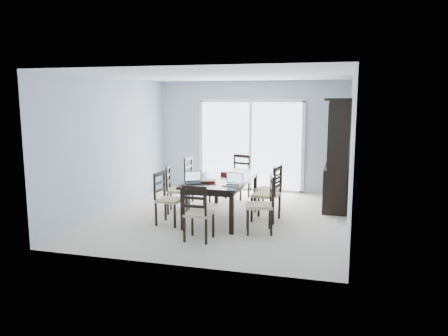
{
  "coord_description": "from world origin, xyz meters",
  "views": [
    {
      "loc": [
        2.11,
        -7.67,
        2.2
      ],
      "look_at": [
        0.02,
        0.0,
        0.92
      ],
      "focal_mm": 35.0,
      "sensor_mm": 36.0,
      "label": 1
    }
  ],
  "objects_px": {
    "dining_table": "(223,181)",
    "laptop_silver": "(233,183)",
    "game_box": "(228,174)",
    "chair_left_far": "(193,175)",
    "laptop_dark": "(194,181)",
    "hot_tub": "(230,165)",
    "china_hutch": "(337,155)",
    "chair_right_near": "(265,198)",
    "chair_end_near": "(197,207)",
    "chair_left_near": "(165,192)",
    "chair_left_mid": "(174,184)",
    "chair_end_far": "(240,172)",
    "chair_right_far": "(272,183)",
    "cell_phone": "(202,187)",
    "chair_right_mid": "(271,187)"
  },
  "relations": [
    {
      "from": "china_hutch",
      "to": "chair_left_near",
      "type": "xyz_separation_m",
      "value": [
        -2.88,
        -1.96,
        -0.51
      ]
    },
    {
      "from": "chair_end_near",
      "to": "hot_tub",
      "type": "distance_m",
      "value": 5.1
    },
    {
      "from": "laptop_dark",
      "to": "chair_end_near",
      "type": "bearing_deg",
      "value": -99.13
    },
    {
      "from": "chair_right_mid",
      "to": "china_hutch",
      "type": "bearing_deg",
      "value": -32.58
    },
    {
      "from": "chair_end_far",
      "to": "chair_left_near",
      "type": "bearing_deg",
      "value": 87.75
    },
    {
      "from": "chair_right_mid",
      "to": "hot_tub",
      "type": "distance_m",
      "value": 3.97
    },
    {
      "from": "cell_phone",
      "to": "china_hutch",
      "type": "bearing_deg",
      "value": 58.85
    },
    {
      "from": "laptop_dark",
      "to": "game_box",
      "type": "bearing_deg",
      "value": 37.14
    },
    {
      "from": "cell_phone",
      "to": "chair_end_far",
      "type": "bearing_deg",
      "value": 101.78
    },
    {
      "from": "chair_left_far",
      "to": "laptop_dark",
      "type": "xyz_separation_m",
      "value": [
        0.55,
        -1.51,
        0.19
      ]
    },
    {
      "from": "chair_right_mid",
      "to": "chair_right_near",
      "type": "bearing_deg",
      "value": -171.62
    },
    {
      "from": "chair_right_near",
      "to": "chair_left_near",
      "type": "bearing_deg",
      "value": 74.89
    },
    {
      "from": "chair_right_far",
      "to": "cell_phone",
      "type": "xyz_separation_m",
      "value": [
        -0.91,
        -1.59,
        0.19
      ]
    },
    {
      "from": "china_hutch",
      "to": "chair_right_far",
      "type": "distance_m",
      "value": 1.45
    },
    {
      "from": "dining_table",
      "to": "china_hutch",
      "type": "relative_size",
      "value": 1.0
    },
    {
      "from": "chair_left_mid",
      "to": "chair_right_far",
      "type": "relative_size",
      "value": 0.99
    },
    {
      "from": "chair_end_near",
      "to": "chair_end_far",
      "type": "xyz_separation_m",
      "value": [
        -0.07,
        3.15,
        0.03
      ]
    },
    {
      "from": "dining_table",
      "to": "laptop_silver",
      "type": "relative_size",
      "value": 7.02
    },
    {
      "from": "laptop_silver",
      "to": "game_box",
      "type": "height_order",
      "value": "laptop_silver"
    },
    {
      "from": "chair_right_far",
      "to": "china_hutch",
      "type": "bearing_deg",
      "value": -47.56
    },
    {
      "from": "hot_tub",
      "to": "china_hutch",
      "type": "bearing_deg",
      "value": -39.32
    },
    {
      "from": "dining_table",
      "to": "laptop_dark",
      "type": "height_order",
      "value": "laptop_dark"
    },
    {
      "from": "chair_right_near",
      "to": "laptop_silver",
      "type": "height_order",
      "value": "chair_right_near"
    },
    {
      "from": "chair_right_far",
      "to": "cell_phone",
      "type": "bearing_deg",
      "value": 163.83
    },
    {
      "from": "cell_phone",
      "to": "laptop_silver",
      "type": "bearing_deg",
      "value": 44.84
    },
    {
      "from": "china_hutch",
      "to": "hot_tub",
      "type": "relative_size",
      "value": 1.15
    },
    {
      "from": "chair_right_near",
      "to": "laptop_dark",
      "type": "height_order",
      "value": "chair_right_near"
    },
    {
      "from": "chair_left_mid",
      "to": "hot_tub",
      "type": "bearing_deg",
      "value": 162.66
    },
    {
      "from": "chair_right_far",
      "to": "game_box",
      "type": "relative_size",
      "value": 4.01
    },
    {
      "from": "chair_right_near",
      "to": "chair_end_near",
      "type": "bearing_deg",
      "value": 115.22
    },
    {
      "from": "china_hutch",
      "to": "cell_phone",
      "type": "xyz_separation_m",
      "value": [
        -2.1,
        -2.25,
        -0.32
      ]
    },
    {
      "from": "chair_left_mid",
      "to": "chair_end_far",
      "type": "height_order",
      "value": "chair_end_far"
    },
    {
      "from": "chair_left_far",
      "to": "chair_right_far",
      "type": "xyz_separation_m",
      "value": [
        1.69,
        -0.21,
        -0.04
      ]
    },
    {
      "from": "china_hutch",
      "to": "chair_right_far",
      "type": "relative_size",
      "value": 2.05
    },
    {
      "from": "dining_table",
      "to": "chair_left_near",
      "type": "relative_size",
      "value": 2.07
    },
    {
      "from": "chair_left_near",
      "to": "laptop_dark",
      "type": "relative_size",
      "value": 2.94
    },
    {
      "from": "cell_phone",
      "to": "dining_table",
      "type": "bearing_deg",
      "value": 97.53
    },
    {
      "from": "chair_left_far",
      "to": "chair_end_near",
      "type": "xyz_separation_m",
      "value": [
        0.86,
        -2.31,
        -0.06
      ]
    },
    {
      "from": "laptop_silver",
      "to": "chair_end_near",
      "type": "bearing_deg",
      "value": -111.53
    },
    {
      "from": "chair_left_far",
      "to": "chair_right_far",
      "type": "height_order",
      "value": "chair_left_far"
    },
    {
      "from": "laptop_dark",
      "to": "dining_table",
      "type": "bearing_deg",
      "value": 35.51
    },
    {
      "from": "game_box",
      "to": "chair_left_far",
      "type": "bearing_deg",
      "value": 146.32
    },
    {
      "from": "cell_phone",
      "to": "game_box",
      "type": "relative_size",
      "value": 0.36
    },
    {
      "from": "chair_left_far",
      "to": "game_box",
      "type": "height_order",
      "value": "chair_left_far"
    },
    {
      "from": "chair_left_near",
      "to": "laptop_dark",
      "type": "xyz_separation_m",
      "value": [
        0.55,
        0.0,
        0.24
      ]
    },
    {
      "from": "chair_right_far",
      "to": "laptop_dark",
      "type": "relative_size",
      "value": 2.97
    },
    {
      "from": "china_hutch",
      "to": "chair_end_near",
      "type": "relative_size",
      "value": 2.12
    },
    {
      "from": "game_box",
      "to": "chair_end_far",
      "type": "bearing_deg",
      "value": 94.94
    },
    {
      "from": "dining_table",
      "to": "chair_left_near",
      "type": "height_order",
      "value": "chair_left_near"
    },
    {
      "from": "laptop_dark",
      "to": "hot_tub",
      "type": "height_order",
      "value": "laptop_dark"
    }
  ]
}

